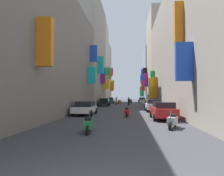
{
  "coord_description": "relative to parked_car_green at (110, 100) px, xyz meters",
  "views": [
    {
      "loc": [
        0.9,
        -3.23,
        2.02
      ],
      "look_at": [
        -1.45,
        22.67,
        2.93
      ],
      "focal_mm": 32.34,
      "sensor_mm": 36.0,
      "label": 1
    }
  ],
  "objects": [
    {
      "name": "ground_plane",
      "position": [
        3.97,
        -16.27,
        -0.75
      ],
      "size": [
        140.0,
        140.0,
        0.0
      ],
      "primitive_type": "plane",
      "color": "#38383D"
    },
    {
      "name": "building_left_near",
      "position": [
        -4.02,
        -31.71,
        5.62
      ],
      "size": [
        7.14,
        29.1,
        12.74
      ],
      "color": "slate",
      "rests_on": "ground"
    },
    {
      "name": "building_left_mid_a",
      "position": [
        -4.02,
        -9.31,
        9.87
      ],
      "size": [
        7.24,
        15.73,
        21.28
      ],
      "color": "gray",
      "rests_on": "ground"
    },
    {
      "name": "building_left_mid_b",
      "position": [
        -4.01,
        1.87,
        9.39
      ],
      "size": [
        7.38,
        6.62,
        20.3
      ],
      "color": "#BCB29E",
      "rests_on": "ground"
    },
    {
      "name": "building_left_far",
      "position": [
        -4.01,
        9.56,
        7.57
      ],
      "size": [
        7.18,
        8.34,
        16.66
      ],
      "color": "#B2A899",
      "rests_on": "ground"
    },
    {
      "name": "building_right_near",
      "position": [
        11.97,
        -28.47,
        6.35
      ],
      "size": [
        7.17,
        35.59,
        14.22
      ],
      "color": "gray",
      "rests_on": "ground"
    },
    {
      "name": "building_right_mid_a",
      "position": [
        11.97,
        -4.97,
        9.14
      ],
      "size": [
        7.05,
        11.42,
        19.8
      ],
      "color": "#9E9384",
      "rests_on": "ground"
    },
    {
      "name": "building_right_mid_c",
      "position": [
        11.95,
        8.69,
        6.85
      ],
      "size": [
        7.17,
        10.09,
        15.25
      ],
      "color": "gray",
      "rests_on": "ground"
    },
    {
      "name": "parked_car_green",
      "position": [
        0.0,
        0.0,
        0.0
      ],
      "size": [
        1.84,
        4.25,
        1.42
      ],
      "color": "#236638",
      "rests_on": "ground"
    },
    {
      "name": "parked_car_black",
      "position": [
        0.12,
        -12.68,
        0.0
      ],
      "size": [
        1.93,
        4.09,
        1.44
      ],
      "color": "black",
      "rests_on": "ground"
    },
    {
      "name": "parked_car_silver",
      "position": [
        7.66,
        -24.32,
        0.03
      ],
      "size": [
        1.87,
        4.1,
        1.48
      ],
      "color": "#B7B7BC",
      "rests_on": "ground"
    },
    {
      "name": "parked_car_white",
      "position": [
        0.25,
        -29.08,
        -0.02
      ],
      "size": [
        1.98,
        4.33,
        1.37
      ],
      "color": "white",
      "rests_on": "ground"
    },
    {
      "name": "parked_car_grey",
      "position": [
        8.05,
        6.55,
        -0.02
      ],
      "size": [
        1.86,
        4.24,
        1.37
      ],
      "color": "slate",
      "rests_on": "ground"
    },
    {
      "name": "parked_car_red",
      "position": [
        7.59,
        -32.39,
        0.02
      ],
      "size": [
        1.9,
        4.23,
        1.45
      ],
      "color": "#B21E1E",
      "rests_on": "ground"
    },
    {
      "name": "scooter_green",
      "position": [
        2.62,
        -38.73,
        -0.29
      ],
      "size": [
        0.58,
        1.94,
        1.13
      ],
      "color": "#287F3D",
      "rests_on": "ground"
    },
    {
      "name": "scooter_blue",
      "position": [
        7.57,
        -16.8,
        -0.29
      ],
      "size": [
        0.67,
        1.91,
        1.13
      ],
      "color": "#2D4CAD",
      "rests_on": "ground"
    },
    {
      "name": "scooter_silver",
      "position": [
        7.43,
        -36.94,
        -0.29
      ],
      "size": [
        0.87,
        1.87,
        1.13
      ],
      "color": "#ADADB2",
      "rests_on": "ground"
    },
    {
      "name": "scooter_black",
      "position": [
        4.94,
        3.24,
        -0.29
      ],
      "size": [
        0.78,
        1.72,
        1.13
      ],
      "color": "black",
      "rests_on": "ground"
    },
    {
      "name": "scooter_red",
      "position": [
        4.57,
        -30.39,
        -0.29
      ],
      "size": [
        0.49,
        1.97,
        1.13
      ],
      "color": "red",
      "rests_on": "ground"
    },
    {
      "name": "scooter_orange",
      "position": [
        2.47,
        -3.61,
        -0.29
      ],
      "size": [
        0.85,
        1.86,
        1.13
      ],
      "color": "orange",
      "rests_on": "ground"
    },
    {
      "name": "pedestrian_crossing",
      "position": [
        2.0,
        -7.88,
        0.08
      ],
      "size": [
        0.53,
        0.53,
        1.68
      ],
      "color": "#3F3F3F",
      "rests_on": "ground"
    },
    {
      "name": "pedestrian_near_left",
      "position": [
        4.58,
        -10.48,
        0.05
      ],
      "size": [
        0.52,
        0.52,
        1.62
      ],
      "color": "black",
      "rests_on": "ground"
    },
    {
      "name": "traffic_light_near_corner",
      "position": [
        8.55,
        -13.17,
        2.1
      ],
      "size": [
        0.26,
        0.34,
        4.19
      ],
      "color": "#2D2D2D",
      "rests_on": "ground"
    }
  ]
}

